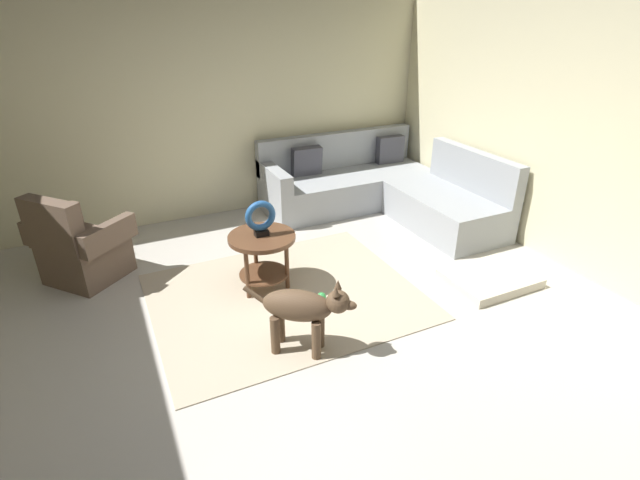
# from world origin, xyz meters

# --- Properties ---
(ground_plane) EXTENTS (6.00, 6.00, 0.10)m
(ground_plane) POSITION_xyz_m (0.00, 0.00, -0.05)
(ground_plane) COLOR beige
(wall_back) EXTENTS (6.00, 0.12, 2.70)m
(wall_back) POSITION_xyz_m (0.00, 2.94, 1.35)
(wall_back) COLOR beige
(wall_back) RESTS_ON ground_plane
(wall_right) EXTENTS (0.12, 6.00, 2.70)m
(wall_right) POSITION_xyz_m (2.94, 0.00, 1.35)
(wall_right) COLOR beige
(wall_right) RESTS_ON ground_plane
(area_rug) EXTENTS (2.30, 1.90, 0.01)m
(area_rug) POSITION_xyz_m (0.15, 0.70, 0.01)
(area_rug) COLOR #BCAD93
(area_rug) RESTS_ON ground_plane
(sectional_couch) EXTENTS (2.20, 2.25, 0.88)m
(sectional_couch) POSITION_xyz_m (1.99, 2.02, 0.29)
(sectional_couch) COLOR #9EA3A8
(sectional_couch) RESTS_ON ground_plane
(armchair) EXTENTS (0.98, 1.00, 0.88)m
(armchair) POSITION_xyz_m (-1.45, 1.82, 0.32)
(armchair) COLOR brown
(armchair) RESTS_ON ground_plane
(side_table) EXTENTS (0.60, 0.60, 0.54)m
(side_table) POSITION_xyz_m (0.03, 0.93, 0.42)
(side_table) COLOR brown
(side_table) RESTS_ON ground_plane
(torus_sculpture) EXTENTS (0.28, 0.08, 0.33)m
(torus_sculpture) POSITION_xyz_m (0.03, 0.93, 0.71)
(torus_sculpture) COLOR black
(torus_sculpture) RESTS_ON side_table
(dog_bed_mat) EXTENTS (0.80, 0.60, 0.09)m
(dog_bed_mat) POSITION_xyz_m (1.98, 0.08, 0.04)
(dog_bed_mat) COLOR beige
(dog_bed_mat) RESTS_ON ground_plane
(dog) EXTENTS (0.71, 0.55, 0.63)m
(dog) POSITION_xyz_m (-0.00, -0.06, 0.38)
(dog) COLOR brown
(dog) RESTS_ON ground_plane
(dog_toy_ball) EXTENTS (0.08, 0.08, 0.08)m
(dog_toy_ball) POSITION_xyz_m (0.41, 0.49, 0.04)
(dog_toy_ball) COLOR green
(dog_toy_ball) RESTS_ON ground_plane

